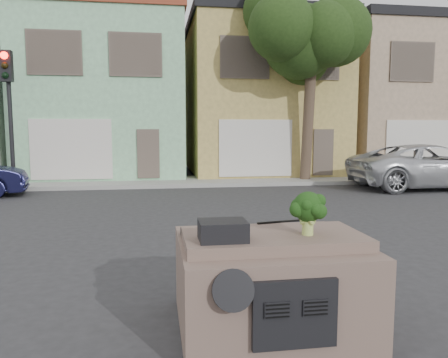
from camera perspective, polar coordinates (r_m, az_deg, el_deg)
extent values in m
plane|color=#303033|center=(8.02, 0.32, -9.68)|extent=(120.00, 120.00, 0.00)
cube|color=gray|center=(18.27, -4.95, -0.33)|extent=(40.00, 3.00, 0.15)
cube|color=#8DC999|center=(22.27, -14.94, 10.23)|extent=(7.20, 8.20, 7.55)
cube|color=tan|center=(22.77, 4.50, 10.34)|extent=(7.20, 8.20, 7.55)
cube|color=tan|center=(25.55, 21.33, 9.50)|extent=(7.20, 8.20, 7.55)
imported|color=silver|center=(18.41, 25.23, -1.11)|extent=(6.09, 2.89, 1.68)
cube|color=black|center=(17.90, -26.19, 6.84)|extent=(0.40, 0.40, 5.10)
cube|color=#213913|center=(18.60, 11.03, 12.59)|extent=(4.40, 4.00, 8.50)
cube|color=brown|center=(5.05, 5.91, -12.88)|extent=(2.00, 1.80, 1.12)
cube|color=black|center=(4.42, -0.16, -6.74)|extent=(0.48, 0.38, 0.20)
cube|color=black|center=(5.32, 7.86, -5.51)|extent=(0.69, 0.15, 0.02)
cube|color=black|center=(4.70, 10.92, -4.36)|extent=(0.54, 0.54, 0.47)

